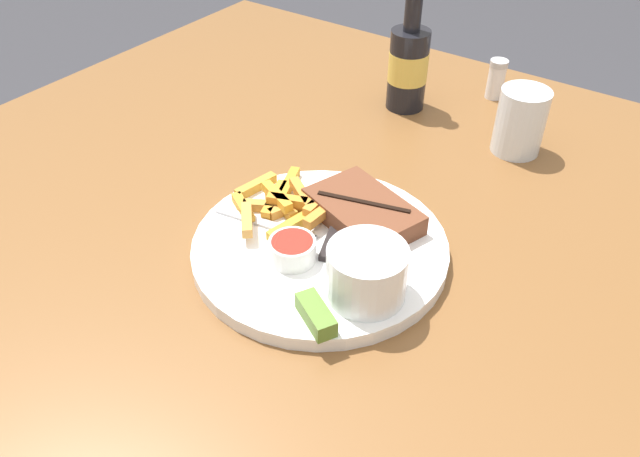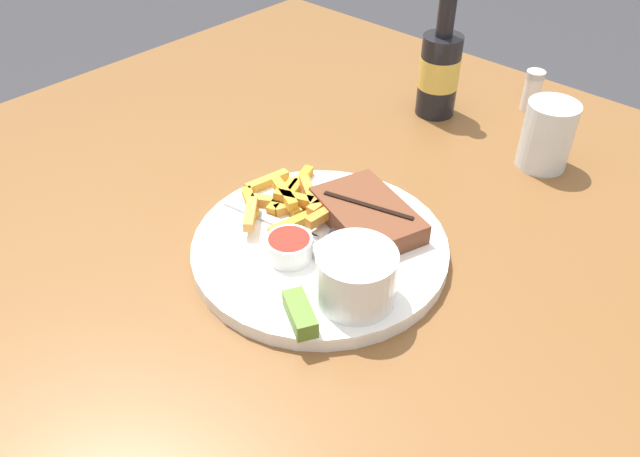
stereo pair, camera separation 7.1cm
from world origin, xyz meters
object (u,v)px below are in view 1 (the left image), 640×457
pickle_spear (316,315)px  knife_utensil (340,223)px  beer_bottle (408,64)px  dipping_sauce_cup (292,249)px  drinking_glass (520,121)px  steak_portion (363,211)px  fork_utensil (261,222)px  salt_shaker (496,79)px  dinner_plate (320,248)px  coleslaw_cup (367,270)px

pickle_spear → knife_utensil: (-0.07, 0.14, -0.01)m
beer_bottle → dipping_sauce_cup: bearing=-77.9°
drinking_glass → pickle_spear: bearing=-94.0°
steak_portion → drinking_glass: 0.30m
fork_utensil → salt_shaker: 0.51m
knife_utensil → drinking_glass: bearing=-38.2°
dinner_plate → beer_bottle: (-0.10, 0.38, 0.06)m
dinner_plate → pickle_spear: size_ratio=5.05×
beer_bottle → salt_shaker: 0.16m
dipping_sauce_cup → drinking_glass: (0.11, 0.39, 0.01)m
dipping_sauce_cup → salt_shaker: 0.53m
coleslaw_cup → dipping_sauce_cup: (-0.10, -0.00, -0.02)m
steak_portion → coleslaw_cup: size_ratio=1.84×
coleslaw_cup → drinking_glass: drinking_glass is taller
dinner_plate → drinking_glass: drinking_glass is taller
fork_utensil → drinking_glass: (0.18, 0.37, 0.03)m
fork_utensil → beer_bottle: size_ratio=0.66×
salt_shaker → drinking_glass: bearing=-56.5°
pickle_spear → beer_bottle: size_ratio=0.29×
dinner_plate → dipping_sauce_cup: (-0.01, -0.04, 0.02)m
drinking_glass → dipping_sauce_cup: bearing=-105.3°
dinner_plate → knife_utensil: (0.00, 0.04, 0.01)m
steak_portion → salt_shaker: size_ratio=2.38×
knife_utensil → steak_portion: bearing=-54.6°
knife_utensil → beer_bottle: 0.36m
pickle_spear → beer_bottle: bearing=109.0°
dinner_plate → fork_utensil: bearing=-170.4°
dinner_plate → coleslaw_cup: (0.09, -0.04, 0.04)m
fork_utensil → beer_bottle: (-0.02, 0.39, 0.05)m
coleslaw_cup → beer_bottle: size_ratio=0.41×
fork_utensil → dinner_plate: bearing=0.0°
steak_portion → knife_utensil: (-0.02, -0.02, -0.01)m
dinner_plate → drinking_glass: bearing=74.1°
dinner_plate → coleslaw_cup: 0.11m
pickle_spear → drinking_glass: drinking_glass is taller
coleslaw_cup → drinking_glass: 0.39m
knife_utensil → beer_bottle: size_ratio=0.79×
coleslaw_cup → salt_shaker: coleslaw_cup is taller
dipping_sauce_cup → knife_utensil: 0.08m
salt_shaker → pickle_spear: bearing=-84.2°
knife_utensil → drinking_glass: size_ratio=1.68×
dipping_sauce_cup → knife_utensil: bearing=82.9°
drinking_glass → beer_bottle: bearing=172.7°
steak_portion → drinking_glass: bearing=74.2°
dinner_plate → coleslaw_cup: coleslaw_cup is taller
coleslaw_cup → fork_utensil: 0.17m
dipping_sauce_cup → pickle_spear: 0.10m
pickle_spear → fork_utensil: (-0.15, 0.09, -0.01)m
pickle_spear → knife_utensil: size_ratio=0.37×
beer_bottle → drinking_glass: size_ratio=2.15×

